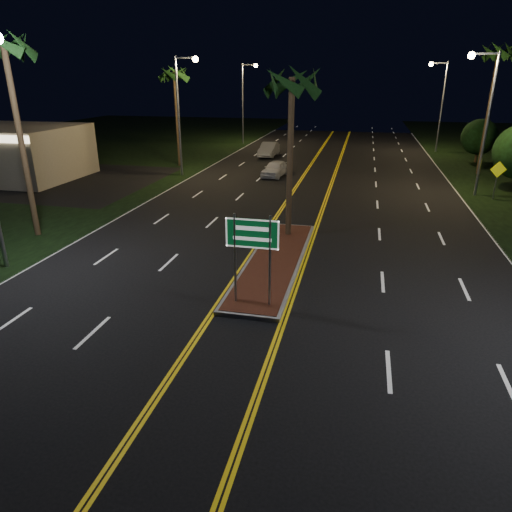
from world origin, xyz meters
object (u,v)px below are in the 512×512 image
(highway_sign, at_px, (252,242))
(palm_median, at_px, (292,82))
(streetlight_left_mid, at_px, (183,103))
(car_near, at_px, (275,167))
(streetlight_left_far, at_px, (246,94))
(palm_left_near, at_px, (4,48))
(streetlight_right_far, at_px, (439,96))
(shrub_far, at_px, (479,137))
(streetlight_right_mid, at_px, (483,108))
(palm_left_far, at_px, (174,74))
(median_island, at_px, (275,261))
(warning_sign, at_px, (497,175))
(palm_right_far, at_px, (499,54))
(car_far, at_px, (269,148))

(highway_sign, height_order, palm_median, palm_median)
(streetlight_left_mid, bearing_deg, car_near, 9.50)
(streetlight_left_far, bearing_deg, streetlight_left_mid, -90.00)
(highway_sign, distance_m, streetlight_left_mid, 23.93)
(palm_left_near, bearing_deg, streetlight_right_far, 55.79)
(highway_sign, bearing_deg, shrub_far, 67.43)
(streetlight_right_mid, distance_m, streetlight_right_far, 20.00)
(highway_sign, relative_size, palm_left_far, 0.36)
(palm_median, relative_size, shrub_far, 2.10)
(median_island, xyz_separation_m, streetlight_right_mid, (10.61, 15.00, 5.57))
(car_near, bearing_deg, shrub_far, 40.18)
(streetlight_right_mid, height_order, warning_sign, streetlight_right_mid)
(highway_sign, relative_size, streetlight_left_mid, 0.36)
(streetlight_left_far, distance_m, palm_right_far, 27.50)
(streetlight_left_far, distance_m, palm_median, 35.18)
(palm_right_far, xyz_separation_m, car_far, (-18.74, 4.89, -8.34))
(median_island, height_order, streetlight_left_far, streetlight_left_far)
(median_island, distance_m, highway_sign, 4.80)
(palm_median, bearing_deg, car_near, 103.23)
(palm_median, bearing_deg, palm_right_far, 56.72)
(palm_median, relative_size, palm_left_far, 0.94)
(palm_left_near, height_order, palm_left_far, palm_left_near)
(streetlight_left_far, bearing_deg, palm_left_far, -97.78)
(streetlight_left_far, height_order, car_far, streetlight_left_far)
(streetlight_left_mid, height_order, streetlight_right_mid, same)
(palm_left_near, relative_size, palm_right_far, 0.95)
(median_island, bearing_deg, streetlight_right_far, 73.13)
(streetlight_left_mid, relative_size, palm_right_far, 0.87)
(palm_left_near, xyz_separation_m, warning_sign, (24.43, 13.09, -7.07))
(shrub_far, bearing_deg, palm_left_far, -163.26)
(median_island, distance_m, streetlight_left_mid, 20.80)
(palm_right_far, bearing_deg, streetlight_right_far, 100.33)
(streetlight_right_mid, relative_size, palm_left_far, 1.02)
(streetlight_left_far, distance_m, streetlight_right_mid, 30.57)
(warning_sign, bearing_deg, palm_left_near, -162.34)
(palm_median, height_order, car_near, palm_median)
(streetlight_right_far, xyz_separation_m, car_far, (-16.55, -7.11, -4.85))
(median_island, distance_m, streetlight_left_far, 38.89)
(median_island, height_order, car_near, car_near)
(shrub_far, relative_size, warning_sign, 1.60)
(median_island, xyz_separation_m, shrub_far, (13.80, 29.00, 2.25))
(palm_median, distance_m, warning_sign, 16.93)
(highway_sign, height_order, palm_left_near, palm_left_near)
(streetlight_left_mid, relative_size, streetlight_right_mid, 1.00)
(car_near, bearing_deg, palm_left_near, -109.61)
(palm_left_far, bearing_deg, streetlight_right_far, 30.88)
(streetlight_right_far, bearing_deg, streetlight_left_far, 174.62)
(palm_median, relative_size, warning_sign, 3.35)
(streetlight_left_mid, distance_m, palm_median, 17.25)
(streetlight_left_far, xyz_separation_m, car_far, (4.67, -9.11, -4.85))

